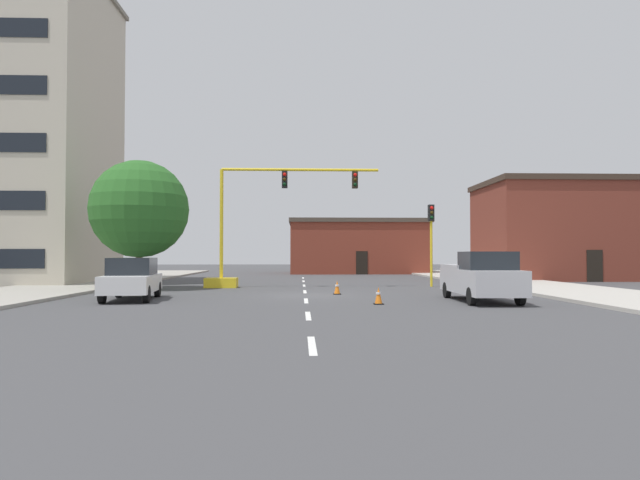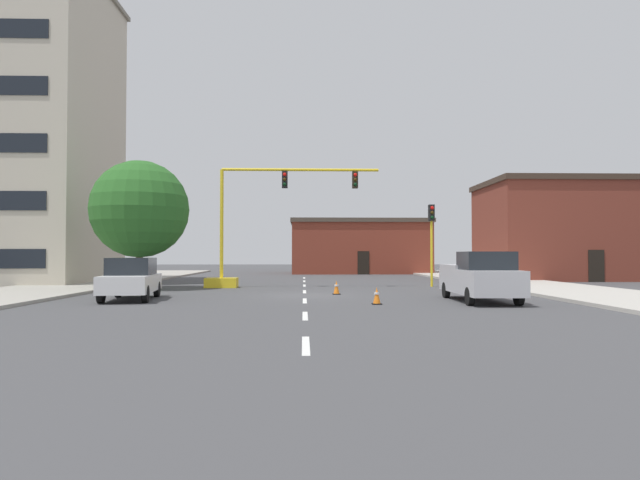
{
  "view_description": "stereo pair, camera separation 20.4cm",
  "coord_description": "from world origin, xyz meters",
  "px_view_note": "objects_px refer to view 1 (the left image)",
  "views": [
    {
      "loc": [
        -0.25,
        -25.49,
        1.88
      ],
      "look_at": [
        0.87,
        5.32,
        2.69
      ],
      "focal_mm": 31.12,
      "sensor_mm": 36.0,
      "label": 1
    },
    {
      "loc": [
        -0.05,
        -25.5,
        1.88
      ],
      "look_at": [
        0.87,
        5.32,
        2.69
      ],
      "focal_mm": 31.12,
      "sensor_mm": 36.0,
      "label": 2
    }
  ],
  "objects_px": {
    "traffic_signal_gantry": "(244,247)",
    "sedan_white_near_left": "(132,278)",
    "traffic_cone_roadside_a": "(337,288)",
    "traffic_light_pole_right": "(431,226)",
    "tree_left_near": "(139,209)",
    "traffic_cone_roadside_b": "(378,296)",
    "pickup_truck_silver": "(481,277)"
  },
  "relations": [
    {
      "from": "sedan_white_near_left",
      "to": "traffic_cone_roadside_a",
      "type": "height_order",
      "value": "sedan_white_near_left"
    },
    {
      "from": "traffic_light_pole_right",
      "to": "pickup_truck_silver",
      "type": "bearing_deg",
      "value": -92.54
    },
    {
      "from": "traffic_cone_roadside_b",
      "to": "traffic_cone_roadside_a",
      "type": "bearing_deg",
      "value": 102.88
    },
    {
      "from": "traffic_light_pole_right",
      "to": "tree_left_near",
      "type": "distance_m",
      "value": 16.52
    },
    {
      "from": "tree_left_near",
      "to": "sedan_white_near_left",
      "type": "distance_m",
      "value": 8.11
    },
    {
      "from": "traffic_signal_gantry",
      "to": "traffic_light_pole_right",
      "type": "xyz_separation_m",
      "value": [
        10.86,
        0.44,
        1.24
      ]
    },
    {
      "from": "tree_left_near",
      "to": "pickup_truck_silver",
      "type": "distance_m",
      "value": 18.33
    },
    {
      "from": "tree_left_near",
      "to": "pickup_truck_silver",
      "type": "xyz_separation_m",
      "value": [
        15.95,
        -8.4,
        -3.37
      ]
    },
    {
      "from": "traffic_signal_gantry",
      "to": "traffic_light_pole_right",
      "type": "bearing_deg",
      "value": 2.33
    },
    {
      "from": "tree_left_near",
      "to": "sedan_white_near_left",
      "type": "bearing_deg",
      "value": -76.06
    },
    {
      "from": "traffic_signal_gantry",
      "to": "tree_left_near",
      "type": "relative_size",
      "value": 1.42
    },
    {
      "from": "tree_left_near",
      "to": "sedan_white_near_left",
      "type": "height_order",
      "value": "tree_left_near"
    },
    {
      "from": "tree_left_near",
      "to": "traffic_cone_roadside_b",
      "type": "distance_m",
      "value": 15.59
    },
    {
      "from": "sedan_white_near_left",
      "to": "traffic_cone_roadside_a",
      "type": "relative_size",
      "value": 7.13
    },
    {
      "from": "traffic_cone_roadside_a",
      "to": "traffic_cone_roadside_b",
      "type": "bearing_deg",
      "value": -77.12
    },
    {
      "from": "traffic_cone_roadside_b",
      "to": "traffic_signal_gantry",
      "type": "bearing_deg",
      "value": 119.24
    },
    {
      "from": "pickup_truck_silver",
      "to": "traffic_signal_gantry",
      "type": "bearing_deg",
      "value": 136.69
    },
    {
      "from": "pickup_truck_silver",
      "to": "sedan_white_near_left",
      "type": "distance_m",
      "value": 14.24
    },
    {
      "from": "traffic_signal_gantry",
      "to": "traffic_cone_roadside_a",
      "type": "bearing_deg",
      "value": -49.03
    },
    {
      "from": "traffic_light_pole_right",
      "to": "traffic_cone_roadside_b",
      "type": "distance_m",
      "value": 12.74
    },
    {
      "from": "tree_left_near",
      "to": "traffic_cone_roadside_b",
      "type": "relative_size",
      "value": 10.7
    },
    {
      "from": "tree_left_near",
      "to": "pickup_truck_silver",
      "type": "height_order",
      "value": "tree_left_near"
    },
    {
      "from": "traffic_light_pole_right",
      "to": "sedan_white_near_left",
      "type": "relative_size",
      "value": 1.03
    },
    {
      "from": "traffic_light_pole_right",
      "to": "traffic_cone_roadside_a",
      "type": "relative_size",
      "value": 7.31
    },
    {
      "from": "tree_left_near",
      "to": "sedan_white_near_left",
      "type": "relative_size",
      "value": 1.49
    },
    {
      "from": "traffic_cone_roadside_a",
      "to": "traffic_cone_roadside_b",
      "type": "relative_size",
      "value": 1.01
    },
    {
      "from": "sedan_white_near_left",
      "to": "traffic_cone_roadside_b",
      "type": "distance_m",
      "value": 10.2
    },
    {
      "from": "traffic_signal_gantry",
      "to": "traffic_light_pole_right",
      "type": "height_order",
      "value": "traffic_signal_gantry"
    },
    {
      "from": "traffic_light_pole_right",
      "to": "sedan_white_near_left",
      "type": "distance_m",
      "value": 17.36
    },
    {
      "from": "traffic_signal_gantry",
      "to": "sedan_white_near_left",
      "type": "height_order",
      "value": "traffic_signal_gantry"
    },
    {
      "from": "traffic_light_pole_right",
      "to": "sedan_white_near_left",
      "type": "height_order",
      "value": "traffic_light_pole_right"
    },
    {
      "from": "pickup_truck_silver",
      "to": "traffic_cone_roadside_b",
      "type": "relative_size",
      "value": 8.32
    }
  ]
}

